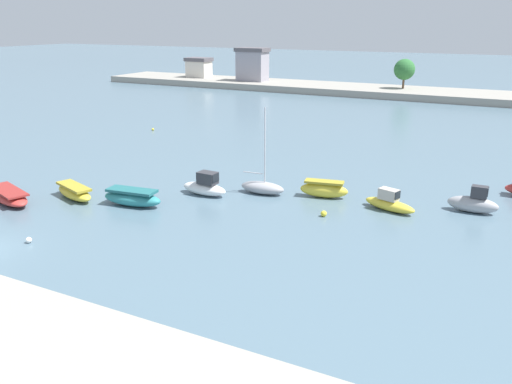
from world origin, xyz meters
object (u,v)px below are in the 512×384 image
moored_boat_5 (262,187)px  moored_boat_2 (74,192)px  moored_boat_4 (205,186)px  mooring_buoy_3 (153,129)px  moored_boat_7 (390,203)px  moored_boat_8 (474,203)px  mooring_buoy_0 (324,214)px  moored_boat_6 (324,189)px  moored_boat_3 (132,198)px  moored_boat_1 (9,196)px  mooring_buoy_2 (29,240)px

moored_boat_5 → moored_boat_2: bearing=-151.1°
moored_boat_4 → mooring_buoy_3: (-18.15, 17.31, -0.48)m
moored_boat_7 → moored_boat_4: bearing=-149.8°
moored_boat_8 → mooring_buoy_0: 10.10m
moored_boat_6 → moored_boat_7: 4.93m
moored_boat_2 → mooring_buoy_3: (-10.21, 22.28, -0.31)m
moored_boat_3 → moored_boat_8: size_ratio=1.39×
moored_boat_1 → moored_boat_8: bearing=42.7°
moored_boat_4 → moored_boat_8: moored_boat_8 is taller
moored_boat_8 → moored_boat_6: bearing=-170.4°
moored_boat_2 → moored_boat_8: size_ratio=1.39×
moored_boat_1 → moored_boat_4: size_ratio=1.49×
moored_boat_7 → mooring_buoy_0: moored_boat_7 is taller
moored_boat_4 → moored_boat_6: 8.65m
moored_boat_2 → moored_boat_3: (4.73, 0.68, 0.09)m
moored_boat_3 → mooring_buoy_0: bearing=10.5°
moored_boat_8 → mooring_buoy_2: (-22.15, -17.19, -0.48)m
moored_boat_3 → mooring_buoy_0: size_ratio=11.38×
moored_boat_2 → mooring_buoy_3: size_ratio=15.02×
moored_boat_1 → moored_boat_6: 22.36m
moored_boat_6 → mooring_buoy_2: (-12.21, -15.60, -0.42)m
moored_boat_5 → mooring_buoy_0: (5.72, -2.50, -0.29)m
mooring_buoy_2 → moored_boat_5: bearing=61.3°
moored_boat_6 → moored_boat_5: bearing=-174.6°
mooring_buoy_2 → moored_boat_4: bearing=70.7°
moored_boat_7 → mooring_buoy_2: bearing=-121.0°
moored_boat_1 → moored_boat_5: 18.01m
moored_boat_2 → moored_boat_5: (11.54, 7.16, 0.03)m
moored_boat_1 → moored_boat_4: bearing=53.2°
moored_boat_1 → moored_boat_3: (8.26, 3.39, 0.12)m
moored_boat_2 → moored_boat_5: moored_boat_5 is taller
moored_boat_1 → mooring_buoy_3: (-6.69, 24.99, -0.29)m
moored_boat_2 → moored_boat_5: bearing=51.5°
moored_boat_8 → mooring_buoy_2: bearing=-141.7°
mooring_buoy_0 → moored_boat_7: bearing=42.0°
moored_boat_3 → moored_boat_7: moored_boat_7 is taller
moored_boat_1 → mooring_buoy_2: size_ratio=15.76×
moored_boat_4 → mooring_buoy_3: bearing=139.2°
moored_boat_8 → mooring_buoy_0: size_ratio=8.17×
moored_boat_8 → moored_boat_7: bearing=-156.2°
moored_boat_5 → mooring_buoy_0: size_ratio=16.14×
mooring_buoy_2 → moored_boat_1: bearing=148.0°
moored_boat_2 → moored_boat_8: (25.82, 10.00, 0.19)m
moored_boat_4 → moored_boat_1: bearing=-143.3°
moored_boat_3 → moored_boat_4: bearing=46.1°
mooring_buoy_2 → mooring_buoy_3: size_ratio=1.16×
moored_boat_2 → moored_boat_3: size_ratio=1.00×
moored_boat_4 → mooring_buoy_2: bearing=-106.5°
moored_boat_6 → mooring_buoy_0: size_ratio=9.08×
moored_boat_1 → moored_boat_6: moored_boat_6 is taller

